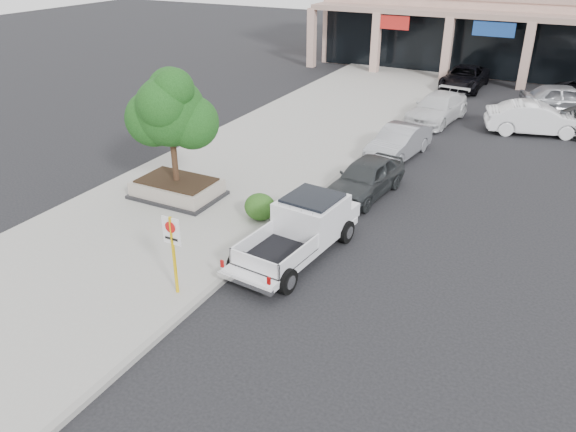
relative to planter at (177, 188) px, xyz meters
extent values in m
plane|color=black|center=(6.14, -3.13, -0.48)|extent=(120.00, 120.00, 0.00)
cube|color=gray|center=(0.64, 2.87, -0.40)|extent=(8.00, 52.00, 0.15)
cube|color=gray|center=(4.59, 2.87, -0.40)|extent=(0.20, 52.00, 0.15)
cube|color=tan|center=(-5.86, 23.92, 1.62)|extent=(0.55, 0.55, 4.20)
cube|color=black|center=(0.00, 0.00, -0.27)|extent=(3.20, 2.20, 0.12)
cube|color=gray|center=(0.00, 0.00, 0.04)|extent=(3.00, 2.00, 0.50)
cube|color=black|center=(0.00, 0.00, 0.32)|extent=(2.70, 1.70, 0.06)
cylinder|color=#2F2112|center=(0.00, 0.00, 1.45)|extent=(0.22, 0.22, 2.20)
sphere|color=black|center=(0.00, 0.00, 2.95)|extent=(2.50, 2.50, 2.50)
sphere|color=black|center=(0.70, 0.30, 2.55)|extent=(1.90, 1.90, 1.90)
sphere|color=black|center=(-0.30, 0.50, 3.55)|extent=(1.60, 1.60, 1.60)
cylinder|color=#DDAE0B|center=(3.90, -5.09, 0.82)|extent=(0.09, 0.09, 2.30)
cube|color=white|center=(3.90, -5.09, 1.57)|extent=(0.55, 0.03, 0.78)
cylinder|color=red|center=(3.90, -5.12, 1.69)|extent=(0.32, 0.02, 0.32)
ellipsoid|color=#224714|center=(3.69, -0.21, 0.14)|extent=(1.10, 0.99, 0.93)
imported|color=#2A2D2F|center=(6.06, 3.68, 0.24)|extent=(2.19, 4.38, 1.43)
imported|color=#95969C|center=(5.90, 8.25, 0.22)|extent=(2.02, 4.39, 1.40)
imported|color=silver|center=(6.07, 14.42, 0.25)|extent=(2.68, 5.22, 1.45)
imported|color=black|center=(5.82, 22.29, 0.24)|extent=(2.47, 5.20, 1.43)
imported|color=#98999F|center=(11.94, 19.18, 0.34)|extent=(5.15, 3.51, 1.63)
imported|color=white|center=(10.92, 14.60, 0.31)|extent=(5.01, 2.86, 1.56)
camera|label=1|loc=(12.54, -15.06, 8.45)|focal=35.00mm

